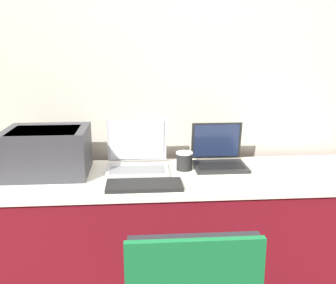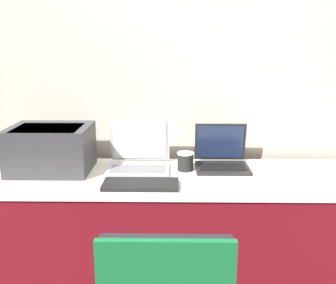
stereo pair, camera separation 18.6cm
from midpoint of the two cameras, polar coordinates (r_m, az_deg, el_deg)
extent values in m
cube|color=#B7B2A3|center=(2.45, -1.23, 10.85)|extent=(8.00, 0.05, 2.60)
cube|color=maroon|center=(2.29, -0.49, -13.96)|extent=(2.07, 0.62, 0.72)
cube|color=silver|center=(2.14, -0.51, -5.13)|extent=(2.09, 0.64, 0.02)
cube|color=#333338|center=(2.25, -19.38, -1.33)|extent=(0.44, 0.35, 0.25)
cube|color=#51565B|center=(2.20, -19.83, 1.04)|extent=(0.35, 0.27, 0.05)
cube|color=#B7B7BC|center=(2.20, -6.89, -4.19)|extent=(0.34, 0.26, 0.02)
cube|color=slate|center=(2.18, -6.91, -4.04)|extent=(0.30, 0.14, 0.00)
cube|color=#B7B7BC|center=(2.31, -6.84, 0.22)|extent=(0.34, 0.05, 0.26)
cube|color=silver|center=(2.30, -6.85, 0.20)|extent=(0.31, 0.04, 0.23)
cube|color=black|center=(2.26, 5.26, -3.61)|extent=(0.30, 0.23, 0.02)
cube|color=black|center=(2.25, 5.31, -3.44)|extent=(0.26, 0.12, 0.00)
cube|color=black|center=(2.36, 4.79, 0.17)|extent=(0.30, 0.04, 0.23)
cube|color=#192342|center=(2.35, 4.82, 0.16)|extent=(0.27, 0.03, 0.20)
cube|color=black|center=(1.97, -6.19, -6.29)|extent=(0.38, 0.17, 0.02)
cylinder|color=black|center=(2.21, -0.03, -2.90)|extent=(0.09, 0.09, 0.09)
cylinder|color=white|center=(2.20, -0.03, -1.62)|extent=(0.09, 0.09, 0.01)
camera|label=1|loc=(0.09, -92.53, -0.64)|focal=42.00mm
camera|label=2|loc=(0.09, 87.47, 0.64)|focal=42.00mm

